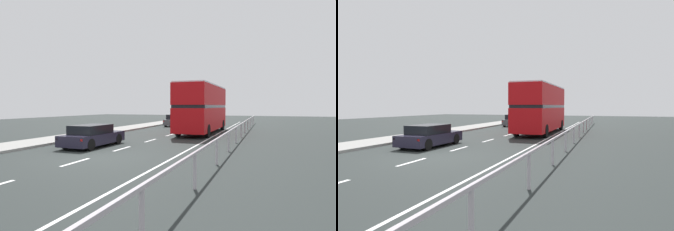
% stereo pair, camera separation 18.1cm
% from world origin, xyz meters
% --- Properties ---
extents(ground_plane, '(75.62, 120.00, 0.10)m').
position_xyz_m(ground_plane, '(0.00, 0.00, -0.05)').
color(ground_plane, '#242A29').
extents(lane_paint_markings, '(3.71, 46.00, 0.01)m').
position_xyz_m(lane_paint_markings, '(2.18, 8.83, 0.00)').
color(lane_paint_markings, silver).
rests_on(lane_paint_markings, ground).
extents(bridge_side_railing, '(0.10, 42.00, 1.07)m').
position_xyz_m(bridge_side_railing, '(5.69, 9.00, 0.87)').
color(bridge_side_railing, '#B1A9B1').
rests_on(bridge_side_railing, ground).
extents(double_decker_bus_red, '(2.60, 10.04, 4.20)m').
position_xyz_m(double_decker_bus_red, '(2.15, 13.16, 2.25)').
color(double_decker_bus_red, red).
rests_on(double_decker_bus_red, ground).
extents(hatchback_car_near, '(1.90, 4.22, 1.29)m').
position_xyz_m(hatchback_car_near, '(-2.06, 2.84, 0.63)').
color(hatchback_car_near, '#211E2F').
rests_on(hatchback_car_near, ground).
extents(sedan_car_ahead, '(1.83, 4.37, 1.38)m').
position_xyz_m(sedan_car_ahead, '(-2.80, 20.54, 0.66)').
color(sedan_car_ahead, '#4E5256').
rests_on(sedan_car_ahead, ground).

